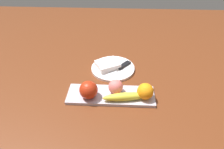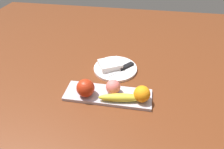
{
  "view_description": "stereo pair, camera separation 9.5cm",
  "coord_description": "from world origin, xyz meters",
  "px_view_note": "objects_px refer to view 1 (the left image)",
  "views": [
    {
      "loc": [
        -0.01,
        0.65,
        0.63
      ],
      "look_at": [
        0.03,
        -0.14,
        0.04
      ],
      "focal_mm": 33.06,
      "sensor_mm": 36.0,
      "label": 1
    },
    {
      "loc": [
        -0.1,
        0.64,
        0.63
      ],
      "look_at": [
        0.03,
        -0.14,
        0.04
      ],
      "focal_mm": 33.06,
      "sensor_mm": 36.0,
      "label": 2
    }
  ],
  "objects_px": {
    "apple": "(89,90)",
    "knife": "(122,67)",
    "dinner_plate": "(113,68)",
    "banana": "(125,96)",
    "folded_napkin": "(108,65)",
    "fruit_tray": "(111,95)",
    "orange_near_apple": "(145,91)",
    "peach": "(116,87)"
  },
  "relations": [
    {
      "from": "apple",
      "to": "knife",
      "type": "xyz_separation_m",
      "value": [
        -0.14,
        -0.24,
        -0.04
      ]
    },
    {
      "from": "banana",
      "to": "dinner_plate",
      "type": "relative_size",
      "value": 0.86
    },
    {
      "from": "banana",
      "to": "dinner_plate",
      "type": "xyz_separation_m",
      "value": [
        0.06,
        -0.24,
        -0.03
      ]
    },
    {
      "from": "apple",
      "to": "banana",
      "type": "relative_size",
      "value": 0.41
    },
    {
      "from": "apple",
      "to": "banana",
      "type": "xyz_separation_m",
      "value": [
        -0.16,
        0.01,
        -0.02
      ]
    },
    {
      "from": "banana",
      "to": "orange_near_apple",
      "type": "distance_m",
      "value": 0.09
    },
    {
      "from": "fruit_tray",
      "to": "knife",
      "type": "height_order",
      "value": "knife"
    },
    {
      "from": "apple",
      "to": "dinner_plate",
      "type": "xyz_separation_m",
      "value": [
        -0.09,
        -0.23,
        -0.05
      ]
    },
    {
      "from": "orange_near_apple",
      "to": "folded_napkin",
      "type": "distance_m",
      "value": 0.29
    },
    {
      "from": "folded_napkin",
      "to": "knife",
      "type": "xyz_separation_m",
      "value": [
        -0.07,
        -0.0,
        -0.01
      ]
    },
    {
      "from": "fruit_tray",
      "to": "apple",
      "type": "relative_size",
      "value": 4.88
    },
    {
      "from": "fruit_tray",
      "to": "folded_napkin",
      "type": "height_order",
      "value": "folded_napkin"
    },
    {
      "from": "fruit_tray",
      "to": "apple",
      "type": "distance_m",
      "value": 0.11
    },
    {
      "from": "folded_napkin",
      "to": "peach",
      "type": "bearing_deg",
      "value": 104.01
    },
    {
      "from": "dinner_plate",
      "to": "fruit_tray",
      "type": "bearing_deg",
      "value": 90.0
    },
    {
      "from": "fruit_tray",
      "to": "peach",
      "type": "relative_size",
      "value": 5.95
    },
    {
      "from": "knife",
      "to": "peach",
      "type": "bearing_deg",
      "value": 33.96
    },
    {
      "from": "knife",
      "to": "orange_near_apple",
      "type": "bearing_deg",
      "value": 65.41
    },
    {
      "from": "fruit_tray",
      "to": "apple",
      "type": "height_order",
      "value": "apple"
    },
    {
      "from": "dinner_plate",
      "to": "folded_napkin",
      "type": "relative_size",
      "value": 2.04
    },
    {
      "from": "dinner_plate",
      "to": "apple",
      "type": "bearing_deg",
      "value": 68.04
    },
    {
      "from": "orange_near_apple",
      "to": "knife",
      "type": "height_order",
      "value": "orange_near_apple"
    },
    {
      "from": "dinner_plate",
      "to": "folded_napkin",
      "type": "height_order",
      "value": "folded_napkin"
    },
    {
      "from": "orange_near_apple",
      "to": "dinner_plate",
      "type": "xyz_separation_m",
      "value": [
        0.15,
        -0.23,
        -0.04
      ]
    },
    {
      "from": "dinner_plate",
      "to": "folded_napkin",
      "type": "xyz_separation_m",
      "value": [
        0.03,
        0.0,
        0.02
      ]
    },
    {
      "from": "fruit_tray",
      "to": "orange_near_apple",
      "type": "relative_size",
      "value": 5.44
    },
    {
      "from": "fruit_tray",
      "to": "apple",
      "type": "bearing_deg",
      "value": 13.62
    },
    {
      "from": "peach",
      "to": "dinner_plate",
      "type": "xyz_separation_m",
      "value": [
        0.02,
        -0.2,
        -0.04
      ]
    },
    {
      "from": "peach",
      "to": "knife",
      "type": "distance_m",
      "value": 0.2
    },
    {
      "from": "banana",
      "to": "peach",
      "type": "bearing_deg",
      "value": -54.2
    },
    {
      "from": "fruit_tray",
      "to": "banana",
      "type": "bearing_deg",
      "value": 154.34
    },
    {
      "from": "fruit_tray",
      "to": "orange_near_apple",
      "type": "bearing_deg",
      "value": 174.11
    },
    {
      "from": "fruit_tray",
      "to": "knife",
      "type": "relative_size",
      "value": 2.59
    },
    {
      "from": "apple",
      "to": "dinner_plate",
      "type": "height_order",
      "value": "apple"
    },
    {
      "from": "apple",
      "to": "peach",
      "type": "relative_size",
      "value": 1.22
    },
    {
      "from": "banana",
      "to": "folded_napkin",
      "type": "xyz_separation_m",
      "value": [
        0.09,
        -0.24,
        -0.0
      ]
    },
    {
      "from": "orange_near_apple",
      "to": "peach",
      "type": "xyz_separation_m",
      "value": [
        0.13,
        -0.03,
        -0.0
      ]
    },
    {
      "from": "dinner_plate",
      "to": "knife",
      "type": "bearing_deg",
      "value": -178.0
    },
    {
      "from": "folded_napkin",
      "to": "banana",
      "type": "bearing_deg",
      "value": 110.99
    },
    {
      "from": "banana",
      "to": "folded_napkin",
      "type": "bearing_deg",
      "value": -77.82
    },
    {
      "from": "peach",
      "to": "knife",
      "type": "height_order",
      "value": "peach"
    },
    {
      "from": "knife",
      "to": "dinner_plate",
      "type": "bearing_deg",
      "value": -46.78
    }
  ]
}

